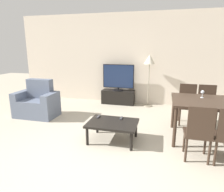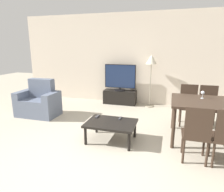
# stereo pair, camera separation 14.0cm
# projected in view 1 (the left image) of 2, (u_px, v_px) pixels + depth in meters

# --- Properties ---
(ground_plane) EXTENTS (18.00, 18.00, 0.00)m
(ground_plane) POSITION_uv_depth(u_px,v_px,m) (82.00, 171.00, 2.85)
(ground_plane) COLOR #B2A893
(wall_back) EXTENTS (7.12, 0.06, 2.70)m
(wall_back) POSITION_uv_depth(u_px,v_px,m) (129.00, 59.00, 6.05)
(wall_back) COLOR beige
(wall_back) RESTS_ON ground_plane
(armchair) EXTENTS (1.02, 0.62, 0.92)m
(armchair) POSITION_uv_depth(u_px,v_px,m) (37.00, 103.00, 5.03)
(armchair) COLOR slate
(armchair) RESTS_ON ground_plane
(tv_stand) EXTENTS (0.99, 0.36, 0.42)m
(tv_stand) POSITION_uv_depth(u_px,v_px,m) (118.00, 97.00, 6.16)
(tv_stand) COLOR black
(tv_stand) RESTS_ON ground_plane
(tv) EXTENTS (0.94, 0.32, 0.79)m
(tv) POSITION_uv_depth(u_px,v_px,m) (118.00, 78.00, 6.01)
(tv) COLOR black
(tv) RESTS_ON tv_stand
(coffee_table) EXTENTS (0.91, 0.66, 0.37)m
(coffee_table) POSITION_uv_depth(u_px,v_px,m) (113.00, 124.00, 3.68)
(coffee_table) COLOR black
(coffee_table) RESTS_ON ground_plane
(dining_table) EXTENTS (1.16, 1.02, 0.77)m
(dining_table) POSITION_uv_depth(u_px,v_px,m) (205.00, 105.00, 3.66)
(dining_table) COLOR #38281E
(dining_table) RESTS_ON ground_plane
(dining_chair_near) EXTENTS (0.40, 0.40, 0.90)m
(dining_chair_near) POSITION_uv_depth(u_px,v_px,m) (199.00, 131.00, 2.99)
(dining_chair_near) COLOR #38281E
(dining_chair_near) RESTS_ON ground_plane
(dining_chair_far) EXTENTS (0.40, 0.40, 0.90)m
(dining_chair_far) POSITION_uv_depth(u_px,v_px,m) (207.00, 104.00, 4.43)
(dining_chair_far) COLOR #38281E
(dining_chair_far) RESTS_ON ground_plane
(dining_chair_far_left) EXTENTS (0.40, 0.40, 0.90)m
(dining_chair_far_left) POSITION_uv_depth(u_px,v_px,m) (187.00, 102.00, 4.53)
(dining_chair_far_left) COLOR #38281E
(dining_chair_far_left) RESTS_ON ground_plane
(floor_lamp) EXTENTS (0.31, 0.31, 1.51)m
(floor_lamp) POSITION_uv_depth(u_px,v_px,m) (150.00, 62.00, 5.63)
(floor_lamp) COLOR gray
(floor_lamp) RESTS_ON ground_plane
(remote_primary) EXTENTS (0.04, 0.15, 0.02)m
(remote_primary) POSITION_uv_depth(u_px,v_px,m) (98.00, 117.00, 3.93)
(remote_primary) COLOR #38383D
(remote_primary) RESTS_ON coffee_table
(remote_secondary) EXTENTS (0.04, 0.15, 0.02)m
(remote_secondary) POSITION_uv_depth(u_px,v_px,m) (121.00, 118.00, 3.85)
(remote_secondary) COLOR #38383D
(remote_secondary) RESTS_ON coffee_table
(wine_glass_left) EXTENTS (0.07, 0.07, 0.15)m
(wine_glass_left) POSITION_uv_depth(u_px,v_px,m) (203.00, 93.00, 3.80)
(wine_glass_left) COLOR silver
(wine_glass_left) RESTS_ON dining_table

